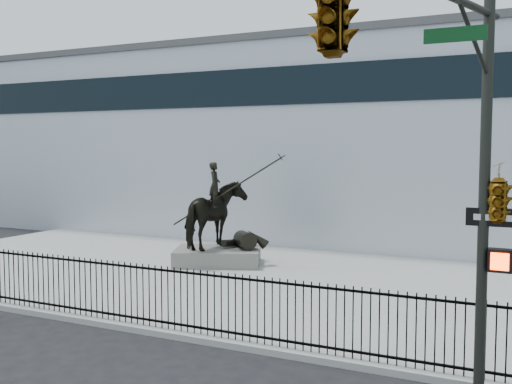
% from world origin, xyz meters
% --- Properties ---
extents(ground, '(120.00, 120.00, 0.00)m').
position_xyz_m(ground, '(0.00, 0.00, 0.00)').
color(ground, black).
rests_on(ground, ground).
extents(plaza, '(30.00, 12.00, 0.15)m').
position_xyz_m(plaza, '(0.00, 7.00, 0.07)').
color(plaza, '#959592').
rests_on(plaza, ground).
extents(building, '(44.00, 14.00, 9.00)m').
position_xyz_m(building, '(0.00, 20.00, 4.50)').
color(building, silver).
rests_on(building, ground).
extents(picket_fence, '(22.10, 0.10, 1.50)m').
position_xyz_m(picket_fence, '(0.00, 1.25, 0.90)').
color(picket_fence, black).
rests_on(picket_fence, plaza).
extents(statue_plinth, '(3.65, 3.15, 0.58)m').
position_xyz_m(statue_plinth, '(-2.86, 8.59, 0.44)').
color(statue_plinth, '#5D5B55').
rests_on(statue_plinth, plaza).
extents(equestrian_statue, '(3.64, 3.05, 3.33)m').
position_xyz_m(equestrian_statue, '(-2.81, 8.61, 1.93)').
color(equestrian_statue, black).
rests_on(equestrian_statue, statue_plinth).
extents(traffic_signal_right, '(2.17, 6.86, 7.00)m').
position_xyz_m(traffic_signal_right, '(6.47, -2.00, 4.85)').
color(traffic_signal_right, black).
rests_on(traffic_signal_right, ground).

